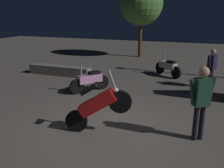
{
  "coord_description": "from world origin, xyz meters",
  "views": [
    {
      "loc": [
        2.08,
        -5.36,
        2.9
      ],
      "look_at": [
        -0.18,
        0.68,
        1.0
      ],
      "focal_mm": 39.0,
      "sensor_mm": 36.0,
      "label": 1
    }
  ],
  "objects_px": {
    "person_rider_beside": "(201,97)",
    "motorcycle_pink_parked_right": "(90,80)",
    "person_bystander_far": "(212,65)",
    "motorcycle_red_foreground": "(97,105)",
    "motorcycle_white_parked_left": "(168,67)"
  },
  "relations": [
    {
      "from": "motorcycle_red_foreground",
      "to": "person_bystander_far",
      "type": "height_order",
      "value": "motorcycle_red_foreground"
    },
    {
      "from": "motorcycle_red_foreground",
      "to": "person_bystander_far",
      "type": "bearing_deg",
      "value": 50.57
    },
    {
      "from": "person_rider_beside",
      "to": "motorcycle_white_parked_left",
      "type": "bearing_deg",
      "value": 161.28
    },
    {
      "from": "motorcycle_pink_parked_right",
      "to": "person_bystander_far",
      "type": "height_order",
      "value": "person_bystander_far"
    },
    {
      "from": "person_bystander_far",
      "to": "motorcycle_red_foreground",
      "type": "bearing_deg",
      "value": 87.13
    },
    {
      "from": "motorcycle_white_parked_left",
      "to": "person_bystander_far",
      "type": "bearing_deg",
      "value": -176.27
    },
    {
      "from": "motorcycle_white_parked_left",
      "to": "person_rider_beside",
      "type": "distance_m",
      "value": 6.09
    },
    {
      "from": "motorcycle_red_foreground",
      "to": "motorcycle_white_parked_left",
      "type": "distance_m",
      "value": 6.44
    },
    {
      "from": "motorcycle_red_foreground",
      "to": "motorcycle_white_parked_left",
      "type": "bearing_deg",
      "value": 71.14
    },
    {
      "from": "motorcycle_pink_parked_right",
      "to": "person_bystander_far",
      "type": "relative_size",
      "value": 0.91
    },
    {
      "from": "motorcycle_white_parked_left",
      "to": "person_rider_beside",
      "type": "xyz_separation_m",
      "value": [
        1.53,
        -5.86,
        0.63
      ]
    },
    {
      "from": "motorcycle_pink_parked_right",
      "to": "motorcycle_white_parked_left",
      "type": "bearing_deg",
      "value": -179.7
    },
    {
      "from": "person_rider_beside",
      "to": "motorcycle_red_foreground",
      "type": "bearing_deg",
      "value": -110.68
    },
    {
      "from": "motorcycle_white_parked_left",
      "to": "motorcycle_red_foreground",
      "type": "bearing_deg",
      "value": 122.43
    },
    {
      "from": "person_rider_beside",
      "to": "motorcycle_pink_parked_right",
      "type": "bearing_deg",
      "value": -154.91
    }
  ]
}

